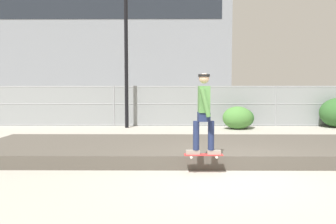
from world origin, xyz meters
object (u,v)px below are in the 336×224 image
street_lamp (126,19)px  parked_car_near (131,105)px  skater (204,109)px  parked_car_mid (236,105)px  shrub_left (237,118)px  shrub_center (241,118)px  skateboard (203,155)px

street_lamp → parked_car_near: 5.17m
skater → parked_car_mid: size_ratio=0.37×
shrub_left → shrub_center: size_ratio=1.10×
street_lamp → skater: bearing=-72.0°
parked_car_near → shrub_center: parked_car_near is taller
parked_car_mid → parked_car_near: bearing=179.2°
shrub_left → shrub_center: (0.22, 0.39, -0.04)m
skateboard → skater: size_ratio=0.48×
skater → shrub_center: (2.39, 7.95, -0.91)m
shrub_center → shrub_left: bearing=-119.3°
shrub_center → skater: bearing=-106.7°
skater → parked_car_mid: 11.72m
street_lamp → parked_car_near: size_ratio=1.70×
skater → skateboard: bearing=-26.6°
skateboard → street_lamp: (-2.62, 8.06, 4.34)m
parked_car_mid → shrub_left: size_ratio=3.60×
parked_car_mid → street_lamp: bearing=-148.6°
parked_car_mid → skater: bearing=-103.9°
skater → street_lamp: street_lamp is taller
street_lamp → parked_car_mid: street_lamp is taller
street_lamp → parked_car_near: street_lamp is taller
skateboard → shrub_center: 8.30m
parked_car_near → parked_car_mid: bearing=-0.8°
shrub_left → shrub_center: shrub_left is taller
skater → shrub_left: (2.17, 7.55, -0.86)m
skater → parked_car_mid: skater is taller
parked_car_near → shrub_left: 6.31m
skater → shrub_left: skater is taller
parked_car_near → shrub_center: (5.18, -3.50, -0.39)m
street_lamp → shrub_left: street_lamp is taller
shrub_left → parked_car_near: bearing=141.9°
shrub_center → street_lamp: bearing=178.8°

